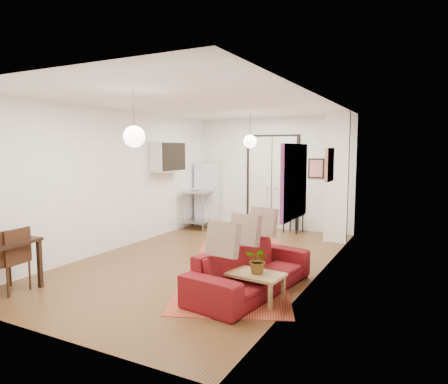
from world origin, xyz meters
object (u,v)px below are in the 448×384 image
at_px(sofa, 251,269).
at_px(black_side_chair, 294,211).
at_px(coffee_table, 252,276).
at_px(fridge, 208,194).
at_px(dining_chair_near, 14,253).
at_px(kitchen_counter, 202,202).

relative_size(sofa, black_side_chair, 2.48).
distance_m(coffee_table, fridge, 5.70).
bearing_deg(coffee_table, fridge, 125.64).
height_order(sofa, dining_chair_near, dining_chair_near).
bearing_deg(coffee_table, black_side_chair, 100.48).
xyz_separation_m(coffee_table, fridge, (-3.31, 4.61, 0.51)).
xyz_separation_m(sofa, coffee_table, (0.13, -0.29, 0.01)).
distance_m(fridge, black_side_chair, 2.46).
relative_size(sofa, fridge, 1.32).
height_order(sofa, fridge, fridge).
bearing_deg(black_side_chair, dining_chair_near, 77.76).
xyz_separation_m(coffee_table, dining_chair_near, (-3.27, -1.26, 0.21)).
relative_size(coffee_table, fridge, 0.54).
bearing_deg(fridge, coffee_table, -62.36).
bearing_deg(fridge, sofa, -61.69).
height_order(sofa, kitchen_counter, kitchen_counter).
height_order(kitchen_counter, black_side_chair, kitchen_counter).
bearing_deg(sofa, kitchen_counter, 46.82).
distance_m(sofa, coffee_table, 0.32).
bearing_deg(dining_chair_near, kitchen_counter, 174.75).
xyz_separation_m(coffee_table, kitchen_counter, (-3.31, 4.24, 0.32)).
relative_size(sofa, coffee_table, 2.45).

